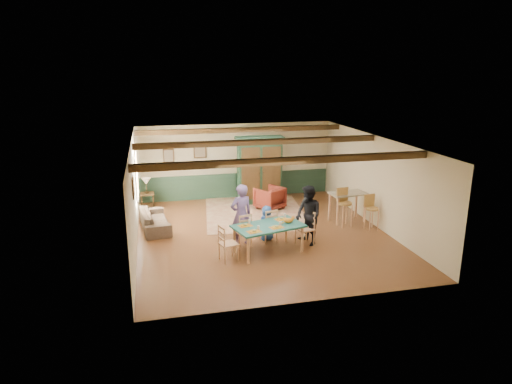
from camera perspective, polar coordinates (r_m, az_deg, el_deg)
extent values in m
plane|color=#562E18|center=(13.18, 0.84, -5.28)|extent=(8.00, 8.00, 0.00)
cube|color=beige|center=(16.57, -2.49, 3.89)|extent=(7.00, 0.02, 2.70)
cube|color=beige|center=(12.42, -15.01, -0.58)|extent=(0.02, 8.00, 2.70)
cube|color=beige|center=(14.01, 14.89, 1.23)|extent=(0.02, 8.00, 2.70)
cube|color=silver|center=(12.48, 0.88, 6.39)|extent=(7.00, 8.00, 0.02)
cube|color=#1E3828|center=(16.76, -2.45, 0.86)|extent=(6.95, 0.03, 0.90)
cube|color=black|center=(10.32, 3.98, 3.92)|extent=(6.95, 0.16, 0.16)
cube|color=black|center=(12.88, 0.45, 6.26)|extent=(6.95, 0.16, 0.16)
cube|color=black|center=(15.39, -1.85, 7.77)|extent=(6.95, 0.16, 0.16)
imported|color=#654E87|center=(12.14, -1.87, -2.90)|extent=(0.70, 0.55, 1.69)
imported|color=black|center=(12.29, 6.55, -2.95)|extent=(0.79, 0.92, 1.62)
imported|color=#2958A7|center=(12.60, 1.35, -3.90)|extent=(0.55, 0.43, 0.99)
cube|color=beige|center=(15.04, -0.13, -2.61)|extent=(3.59, 4.12, 0.01)
cube|color=#133020|center=(15.93, 0.43, 2.77)|extent=(1.68, 0.71, 2.34)
imported|color=#48120E|center=(15.37, 1.73, -0.76)|extent=(1.13, 1.14, 0.76)
imported|color=#44362A|center=(13.84, -12.53, -3.43)|extent=(0.94, 1.95, 0.55)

